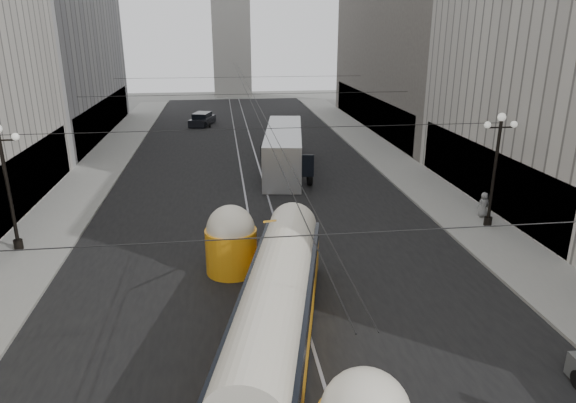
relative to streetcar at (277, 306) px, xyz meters
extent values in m
cube|color=black|center=(0.50, 24.28, -1.61)|extent=(20.00, 85.00, 0.02)
cube|color=gray|center=(-11.50, 27.78, -1.53)|extent=(4.00, 72.00, 0.15)
cube|color=gray|center=(12.50, 27.78, -1.53)|extent=(4.00, 72.00, 0.15)
cube|color=gray|center=(-0.25, 24.28, -1.61)|extent=(0.12, 85.00, 0.04)
cube|color=gray|center=(1.25, 24.28, -1.61)|extent=(0.12, 85.00, 0.04)
cube|color=black|center=(-13.55, 15.78, 0.39)|extent=(0.10, 18.00, 3.60)
cube|color=black|center=(-13.55, 39.78, 0.39)|extent=(0.10, 25.20, 3.60)
cube|color=black|center=(14.55, 13.78, 0.39)|extent=(0.10, 18.00, 3.60)
cube|color=black|center=(14.55, 39.78, 0.39)|extent=(0.10, 28.80, 3.60)
cube|color=#B2AFA8|center=(0.50, 71.78, 10.39)|extent=(6.00, 6.00, 24.00)
cylinder|color=black|center=(-12.10, 9.78, 1.54)|extent=(0.18, 0.18, 6.00)
cylinder|color=black|center=(-12.10, 9.78, -1.21)|extent=(0.44, 0.44, 0.50)
sphere|color=white|center=(-11.35, 9.78, 4.29)|extent=(0.36, 0.36, 0.36)
cylinder|color=black|center=(13.10, 9.78, 1.54)|extent=(0.18, 0.18, 6.00)
cylinder|color=black|center=(13.10, 9.78, -1.21)|extent=(0.44, 0.44, 0.50)
cylinder|color=black|center=(13.10, 9.78, 4.14)|extent=(1.60, 0.08, 0.08)
sphere|color=white|center=(13.10, 9.78, 4.69)|extent=(0.44, 0.44, 0.44)
sphere|color=white|center=(12.35, 9.78, 4.29)|extent=(0.36, 0.36, 0.36)
sphere|color=white|center=(13.85, 9.78, 4.29)|extent=(0.36, 0.36, 0.36)
cylinder|color=black|center=(0.50, -4.22, 4.39)|extent=(25.00, 0.03, 0.03)
cylinder|color=black|center=(0.50, 9.78, 4.39)|extent=(25.00, 0.03, 0.03)
cylinder|color=black|center=(0.50, 23.78, 4.39)|extent=(25.00, 0.03, 0.03)
cylinder|color=black|center=(0.50, 37.78, 4.39)|extent=(25.00, 0.03, 0.03)
cylinder|color=black|center=(0.50, 27.78, 4.19)|extent=(0.03, 72.00, 0.03)
cylinder|color=black|center=(0.90, 27.78, 4.19)|extent=(0.03, 72.00, 0.03)
cube|color=orange|center=(0.00, 0.00, -0.65)|extent=(5.23, 12.99, 1.55)
cube|color=black|center=(0.00, 0.00, -1.38)|extent=(5.14, 12.61, 0.27)
cube|color=black|center=(0.00, 0.00, 0.36)|extent=(5.20, 12.81, 0.78)
cylinder|color=silver|center=(0.00, 0.00, 0.63)|extent=(4.92, 12.74, 2.10)
cylinder|color=orange|center=(-1.44, 6.13, -0.56)|extent=(2.37, 2.37, 2.10)
sphere|color=silver|center=(-1.44, 6.13, 0.54)|extent=(2.19, 2.19, 2.19)
cube|color=#ABAEB1|center=(3.14, 23.56, 0.06)|extent=(4.51, 13.14, 3.22)
cube|color=black|center=(3.14, 23.56, 0.60)|extent=(4.46, 12.70, 1.18)
cube|color=black|center=(3.14, 17.17, 0.43)|extent=(2.46, 0.45, 1.50)
cylinder|color=black|center=(1.80, 19.25, -1.07)|extent=(0.30, 1.07, 1.07)
cylinder|color=black|center=(4.48, 19.25, -1.07)|extent=(0.30, 1.07, 1.07)
cylinder|color=black|center=(1.80, 27.88, -1.07)|extent=(0.30, 1.07, 1.07)
cylinder|color=black|center=(4.48, 27.88, -1.07)|extent=(0.30, 1.07, 1.07)
cube|color=silver|center=(4.54, 37.87, -1.17)|extent=(1.98, 4.20, 0.72)
cube|color=black|center=(4.54, 37.87, -0.66)|extent=(1.64, 2.35, 0.69)
cylinder|color=black|center=(3.79, 36.48, -1.31)|extent=(0.22, 0.58, 0.58)
cylinder|color=black|center=(5.30, 36.48, -1.31)|extent=(0.22, 0.58, 0.58)
cylinder|color=black|center=(3.79, 39.26, -1.31)|extent=(0.22, 0.58, 0.58)
cylinder|color=black|center=(5.30, 39.26, -1.31)|extent=(0.22, 0.58, 0.58)
cube|color=black|center=(-3.82, 44.42, -1.12)|extent=(3.11, 4.94, 0.81)
cube|color=black|center=(-3.82, 44.42, -0.54)|extent=(2.31, 2.90, 0.77)
cylinder|color=black|center=(-4.67, 42.86, -1.28)|extent=(0.22, 0.65, 0.65)
cylinder|color=black|center=(-2.97, 42.86, -1.28)|extent=(0.22, 0.65, 0.65)
cylinder|color=black|center=(-4.67, 45.98, -1.28)|extent=(0.22, 0.65, 0.65)
cylinder|color=black|center=(-2.97, 45.98, -1.28)|extent=(0.22, 0.65, 0.65)
imported|color=gray|center=(13.49, 11.13, -0.70)|extent=(0.75, 0.48, 1.50)
camera|label=1|loc=(-1.66, -15.64, 9.22)|focal=32.00mm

